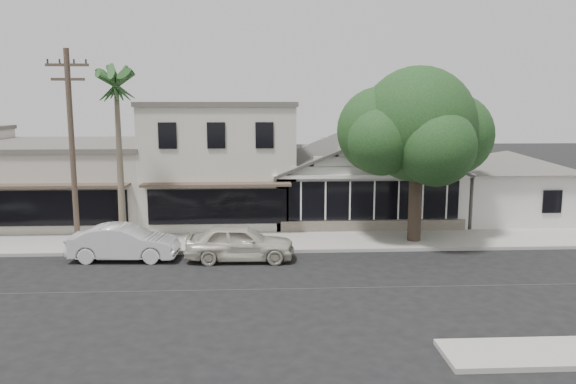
{
  "coord_description": "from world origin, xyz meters",
  "views": [
    {
      "loc": [
        -0.87,
        -19.61,
        6.77
      ],
      "look_at": [
        0.45,
        6.0,
        2.62
      ],
      "focal_mm": 35.0,
      "sensor_mm": 36.0,
      "label": 1
    }
  ],
  "objects": [
    {
      "name": "side_cottage",
      "position": [
        13.2,
        11.5,
        1.5
      ],
      "size": [
        6.0,
        6.0,
        3.0
      ],
      "primitive_type": "cube",
      "color": "silver",
      "rests_on": "ground"
    },
    {
      "name": "ground",
      "position": [
        0.0,
        0.0,
        0.0
      ],
      "size": [
        140.0,
        140.0,
        0.0
      ],
      "primitive_type": "plane",
      "color": "black",
      "rests_on": "ground"
    },
    {
      "name": "shade_tree",
      "position": [
        6.48,
        6.62,
        5.54
      ],
      "size": [
        7.58,
        6.85,
        8.41
      ],
      "rotation": [
        0.0,
        0.0,
        0.09
      ],
      "color": "#423428",
      "rests_on": "ground"
    },
    {
      "name": "car_1",
      "position": [
        -6.73,
        4.2,
        0.76
      ],
      "size": [
        4.7,
        1.83,
        1.52
      ],
      "primitive_type": "imported",
      "rotation": [
        0.0,
        0.0,
        1.52
      ],
      "color": "silver",
      "rests_on": "ground"
    },
    {
      "name": "sidewalk_north",
      "position": [
        -8.0,
        6.75,
        0.07
      ],
      "size": [
        90.0,
        3.5,
        0.15
      ],
      "primitive_type": "cube",
      "color": "#9E9991",
      "rests_on": "ground"
    },
    {
      "name": "row_building_near",
      "position": [
        -3.0,
        13.5,
        3.25
      ],
      "size": [
        8.0,
        10.0,
        6.5
      ],
      "primitive_type": "cube",
      "color": "beige",
      "rests_on": "ground"
    },
    {
      "name": "corner_shop",
      "position": [
        5.0,
        12.47,
        2.62
      ],
      "size": [
        10.4,
        8.6,
        5.1
      ],
      "color": "silver",
      "rests_on": "ground"
    },
    {
      "name": "row_building_midnear",
      "position": [
        -12.0,
        13.5,
        2.1
      ],
      "size": [
        10.0,
        10.0,
        4.2
      ],
      "primitive_type": "cube",
      "color": "beige",
      "rests_on": "ground"
    },
    {
      "name": "utility_pole",
      "position": [
        -9.0,
        5.2,
        4.79
      ],
      "size": [
        1.8,
        0.24,
        9.0
      ],
      "color": "brown",
      "rests_on": "ground"
    },
    {
      "name": "car_0",
      "position": [
        -1.73,
        3.87,
        0.79
      ],
      "size": [
        4.7,
        1.99,
        1.58
      ],
      "primitive_type": "imported",
      "rotation": [
        0.0,
        0.0,
        1.55
      ],
      "color": "beige",
      "rests_on": "ground"
    },
    {
      "name": "palm_east",
      "position": [
        -7.25,
        6.27,
        7.48
      ],
      "size": [
        2.67,
        2.67,
        8.69
      ],
      "color": "#726651",
      "rests_on": "ground"
    }
  ]
}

